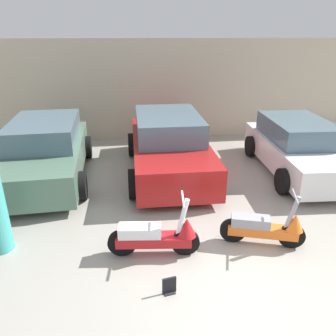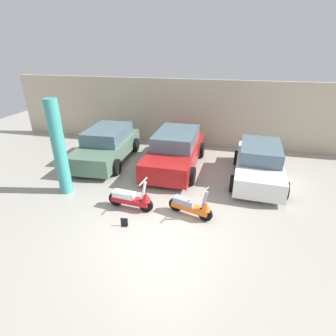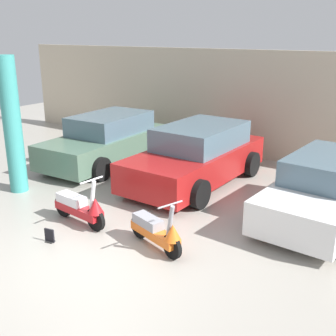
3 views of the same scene
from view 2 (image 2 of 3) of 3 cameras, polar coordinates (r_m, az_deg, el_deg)
The scene contains 9 objects.
ground_plane at distance 7.44m, azimuth -1.28°, elevation -13.47°, with size 28.00×28.00×0.00m, color #9E998E.
wall_back at distance 13.30m, azimuth 6.53°, elevation 11.78°, with size 19.60×0.12×3.21m, color beige.
scooter_front_left at distance 8.18m, azimuth -7.80°, elevation -6.59°, with size 1.50×0.54×1.05m.
scooter_front_right at distance 7.83m, azimuth 5.26°, elevation -8.24°, with size 1.38×0.68×0.99m.
car_rear_left at distance 11.82m, azimuth -13.12°, elevation 4.86°, with size 2.16×4.24×1.41m.
car_rear_center at distance 10.86m, azimuth 1.58°, elevation 3.85°, with size 2.15×4.35×1.47m.
car_rear_right at distance 10.40m, azimuth 19.18°, elevation 1.00°, with size 2.06×3.98×1.32m.
placard_near_left_scooter at distance 7.63m, azimuth -9.48°, elevation -11.65°, with size 0.20×0.15×0.26m.
support_column_side at distance 9.23m, azimuth -22.62°, elevation 3.94°, with size 0.42×0.42×3.21m, color teal.
Camera 2 is at (1.48, -5.62, 4.64)m, focal length 28.00 mm.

